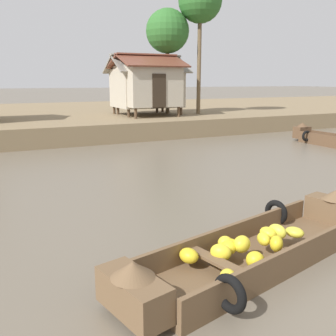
# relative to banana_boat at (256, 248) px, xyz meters

# --- Properties ---
(ground_plane) EXTENTS (300.00, 300.00, 0.00)m
(ground_plane) POSITION_rel_banana_boat_xyz_m (0.87, 6.18, -0.26)
(ground_plane) COLOR #665B4C
(riverbank_strip) EXTENTS (160.00, 20.00, 0.94)m
(riverbank_strip) POSITION_rel_banana_boat_xyz_m (0.87, 22.59, 0.20)
(riverbank_strip) COLOR #7F6B4C
(riverbank_strip) RESTS_ON ground
(banana_boat) EXTENTS (5.52, 2.63, 0.80)m
(banana_boat) POSITION_rel_banana_boat_xyz_m (0.00, 0.00, 0.00)
(banana_boat) COLOR brown
(banana_boat) RESTS_ON ground
(fishing_skiff_distant) EXTENTS (1.61, 4.53, 0.90)m
(fishing_skiff_distant) POSITION_rel_banana_boat_xyz_m (10.53, 7.62, 0.06)
(fishing_skiff_distant) COLOR brown
(fishing_skiff_distant) RESTS_ON ground
(stilt_house_mid_left) EXTENTS (3.71, 3.91, 3.52)m
(stilt_house_mid_left) POSITION_rel_banana_boat_xyz_m (4.86, 16.24, 2.47)
(stilt_house_mid_left) COLOR #4C3826
(stilt_house_mid_left) RESTS_ON riverbank_strip
(stilt_house_mid_right) EXTENTS (4.42, 3.51, 3.52)m
(stilt_house_mid_right) POSITION_rel_banana_boat_xyz_m (5.16, 17.00, 2.32)
(stilt_house_mid_right) COLOR #4C3826
(stilt_house_mid_right) RESTS_ON riverbank_strip
(palm_tree_near) EXTENTS (2.57, 2.57, 7.88)m
(palm_tree_near) POSITION_rel_banana_boat_xyz_m (8.21, 16.04, 7.19)
(palm_tree_near) COLOR brown
(palm_tree_near) RESTS_ON riverbank_strip
(palm_tree_mid) EXTENTS (2.58, 2.58, 6.18)m
(palm_tree_mid) POSITION_rel_banana_boat_xyz_m (6.47, 16.83, 5.52)
(palm_tree_mid) COLOR brown
(palm_tree_mid) RESTS_ON riverbank_strip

